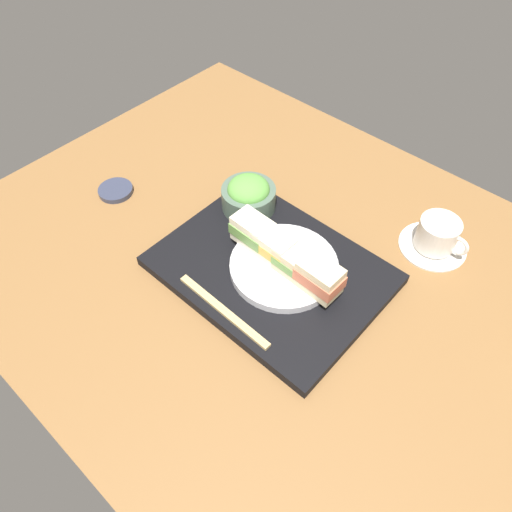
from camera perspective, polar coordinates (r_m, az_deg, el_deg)
name	(u,v)px	position (r cm, az deg, el deg)	size (l,w,h in cm)	color
ground_plane	(291,281)	(99.92, 4.07, -2.89)	(140.00, 100.00, 3.00)	brown
serving_tray	(271,270)	(98.17, 1.74, -1.61)	(43.11, 32.72, 2.17)	black
sandwich_plate	(284,266)	(96.36, 3.24, -1.19)	(21.20, 21.20, 1.73)	silver
sandwich_nearmost	(253,231)	(97.20, -0.37, 2.92)	(8.29, 5.75, 5.87)	#EFE5C1
sandwich_inner_near	(274,246)	(94.73, 2.07, 1.13)	(8.04, 5.51, 5.59)	#EFE5C1
sandwich_inner_far	(296,263)	(92.59, 4.63, -0.78)	(8.00, 5.55, 5.18)	beige
sandwich_farmost	(319,278)	(90.19, 7.34, -2.49)	(8.50, 5.56, 6.19)	beige
salad_bowl	(249,195)	(106.37, -0.86, 7.07)	(11.69, 11.69, 7.53)	#4C6051
chopsticks_pair	(223,311)	(90.84, -3.78, -6.31)	(22.27, 1.95, 0.70)	tan
coffee_cup	(437,237)	(107.64, 20.15, 2.12)	(13.99, 13.99, 7.23)	silver
small_sauce_dish	(116,190)	(119.35, -15.90, 7.29)	(7.89, 7.89, 1.23)	#33384C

